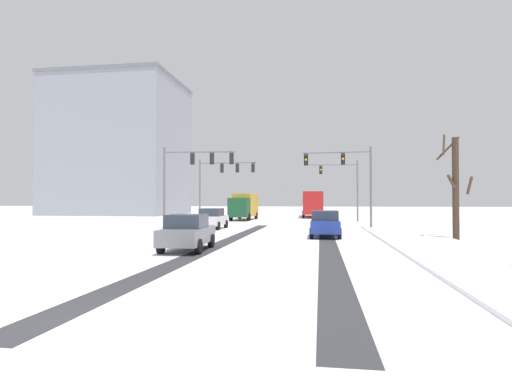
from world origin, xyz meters
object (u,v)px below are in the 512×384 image
(car_white_lead, at_px, (212,219))
(box_truck_delivery, at_px, (244,206))
(traffic_signal_near_left, at_px, (193,169))
(traffic_signal_near_right, at_px, (347,171))
(car_blue_second, at_px, (325,224))
(traffic_signal_far_right, at_px, (343,180))
(office_building_far_left_block, at_px, (120,148))
(bus_oncoming, at_px, (312,202))
(car_grey_third, at_px, (187,232))
(traffic_signal_far_left, at_px, (222,176))
(bare_tree_sidewalk_mid, at_px, (456,186))

(car_white_lead, distance_m, box_truck_delivery, 15.75)
(traffic_signal_near_left, xyz_separation_m, traffic_signal_near_right, (12.14, 1.91, -0.16))
(traffic_signal_near_left, xyz_separation_m, car_blue_second, (10.33, -6.10, -3.97))
(traffic_signal_far_right, distance_m, office_building_far_left_block, 39.60)
(car_white_lead, distance_m, bus_oncoming, 26.28)
(traffic_signal_near_right, bearing_deg, car_grey_third, -116.58)
(car_grey_third, relative_size, office_building_far_left_block, 0.19)
(car_grey_third, relative_size, bus_oncoming, 0.38)
(traffic_signal_near_left, bearing_deg, traffic_signal_near_right, 8.93)
(traffic_signal_far_left, relative_size, car_white_lead, 1.58)
(traffic_signal_far_left, xyz_separation_m, car_blue_second, (10.25, -15.86, -3.97))
(car_blue_second, relative_size, car_grey_third, 0.98)
(traffic_signal_far_right, relative_size, bus_oncoming, 0.59)
(traffic_signal_far_left, distance_m, office_building_far_left_block, 31.88)
(box_truck_delivery, xyz_separation_m, bare_tree_sidewalk_mid, (16.36, -22.62, 1.44))
(traffic_signal_far_right, xyz_separation_m, bus_oncoming, (-3.49, 11.48, -2.41))
(traffic_signal_far_right, bearing_deg, traffic_signal_near_left, -132.30)
(car_grey_third, distance_m, bare_tree_sidewalk_mid, 15.43)
(traffic_signal_far_right, bearing_deg, traffic_signal_far_left, -162.31)
(car_blue_second, height_order, car_grey_third, same)
(traffic_signal_far_left, distance_m, box_truck_delivery, 6.85)
(traffic_signal_near_right, height_order, car_blue_second, traffic_signal_near_right)
(traffic_signal_near_left, distance_m, office_building_far_left_block, 39.19)
(bare_tree_sidewalk_mid, bearing_deg, car_white_lead, 156.74)
(office_building_far_left_block, bearing_deg, car_white_lead, -53.13)
(traffic_signal_near_left, distance_m, bare_tree_sidewalk_mid, 19.03)
(bare_tree_sidewalk_mid, bearing_deg, office_building_far_left_block, 135.89)
(car_grey_third, bearing_deg, car_blue_second, 52.11)
(bus_oncoming, bearing_deg, traffic_signal_near_left, -109.63)
(traffic_signal_far_left, bearing_deg, car_white_lead, -81.16)
(car_white_lead, height_order, office_building_far_left_block, office_building_far_left_block)
(traffic_signal_far_right, height_order, office_building_far_left_block, office_building_far_left_block)
(traffic_signal_far_right, xyz_separation_m, car_blue_second, (-2.14, -19.81, -3.59))
(traffic_signal_near_right, xyz_separation_m, bare_tree_sidewalk_mid, (5.51, -8.81, -1.54))
(traffic_signal_far_right, height_order, traffic_signal_far_left, same)
(traffic_signal_near_left, distance_m, car_blue_second, 12.64)
(traffic_signal_far_right, xyz_separation_m, office_building_far_left_block, (-34.67, 18.02, 6.47))
(car_blue_second, bearing_deg, traffic_signal_near_left, 149.43)
(traffic_signal_near_right, xyz_separation_m, car_blue_second, (-1.80, -8.01, -3.80))
(box_truck_delivery, distance_m, bare_tree_sidewalk_mid, 27.95)
(traffic_signal_near_left, xyz_separation_m, car_white_lead, (1.61, -0.01, -3.97))
(traffic_signal_far_left, height_order, box_truck_delivery, traffic_signal_far_left)
(traffic_signal_near_right, distance_m, box_truck_delivery, 17.81)
(traffic_signal_near_right, relative_size, bare_tree_sidewalk_mid, 1.06)
(traffic_signal_near_left, relative_size, car_grey_third, 1.55)
(bus_oncoming, bearing_deg, box_truck_delivery, -129.07)
(box_truck_delivery, bearing_deg, traffic_signal_near_right, -51.85)
(traffic_signal_far_left, relative_size, car_grey_third, 1.55)
(box_truck_delivery, bearing_deg, traffic_signal_near_left, -94.71)
(traffic_signal_near_left, height_order, car_blue_second, traffic_signal_near_left)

